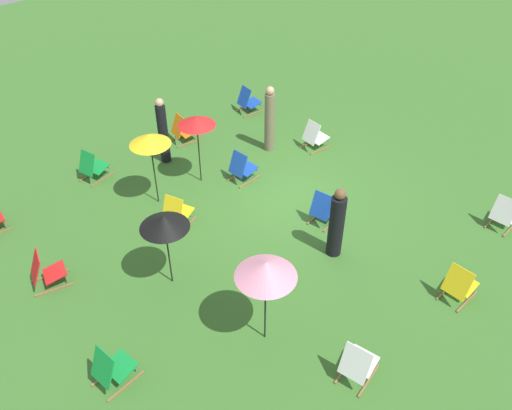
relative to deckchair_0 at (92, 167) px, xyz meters
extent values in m
plane|color=#386B28|center=(-4.20, -2.92, -0.37)|extent=(40.00, 40.00, 0.00)
cube|color=olive|center=(-0.20, -0.10, -0.35)|extent=(0.19, 0.75, 0.04)
cube|color=olive|center=(0.23, -0.01, -0.35)|extent=(0.19, 0.75, 0.04)
cube|color=#148C38|center=(0.03, -0.15, -0.10)|extent=(0.56, 0.52, 0.13)
cube|color=#148C38|center=(-0.03, 0.14, 0.18)|extent=(0.52, 0.34, 0.57)
cylinder|color=olive|center=(0.07, -0.35, -0.17)|extent=(0.44, 0.11, 0.03)
cylinder|color=olive|center=(-0.20, 2.48, -0.17)|extent=(0.44, 0.10, 0.03)
cube|color=olive|center=(-3.27, -5.21, -0.35)|extent=(0.14, 0.76, 0.04)
cube|color=olive|center=(-2.83, -5.27, -0.35)|extent=(0.14, 0.76, 0.04)
cube|color=white|center=(-3.06, -5.34, -0.10)|extent=(0.54, 0.50, 0.13)
cube|color=white|center=(-3.02, -5.04, 0.18)|extent=(0.51, 0.31, 0.57)
cylinder|color=olive|center=(-3.09, -5.54, -0.17)|extent=(0.44, 0.09, 0.03)
cube|color=olive|center=(-3.20, -0.49, -0.35)|extent=(0.27, 0.73, 0.04)
cube|color=olive|center=(-2.78, -0.36, -0.35)|extent=(0.27, 0.73, 0.04)
cube|color=yellow|center=(-2.96, -0.52, -0.10)|extent=(0.59, 0.56, 0.13)
cube|color=yellow|center=(-3.05, -0.23, 0.18)|extent=(0.53, 0.38, 0.57)
cylinder|color=olive|center=(-2.90, -0.71, -0.17)|extent=(0.43, 0.16, 0.03)
cube|color=olive|center=(-8.87, -2.91, -0.35)|extent=(0.06, 0.76, 0.04)
cube|color=olive|center=(-8.43, -2.93, -0.35)|extent=(0.06, 0.76, 0.04)
cube|color=yellow|center=(-8.66, -3.02, -0.10)|extent=(0.49, 0.45, 0.13)
cube|color=yellow|center=(-8.65, -2.72, 0.18)|extent=(0.49, 0.26, 0.57)
cylinder|color=olive|center=(-8.66, -3.22, -0.17)|extent=(0.44, 0.04, 0.03)
cube|color=olive|center=(-0.38, -2.83, -0.35)|extent=(0.17, 0.75, 0.04)
cube|color=olive|center=(0.05, -2.90, -0.35)|extent=(0.17, 0.75, 0.04)
cube|color=orange|center=(-0.19, -2.96, -0.10)|extent=(0.55, 0.51, 0.13)
cube|color=orange|center=(-0.13, -2.67, 0.18)|extent=(0.52, 0.33, 0.57)
cylinder|color=olive|center=(-0.22, -3.16, -0.17)|extent=(0.44, 0.11, 0.03)
cube|color=olive|center=(-2.87, 2.67, -0.35)|extent=(0.26, 0.74, 0.04)
cube|color=olive|center=(-2.45, 2.54, -0.35)|extent=(0.26, 0.74, 0.04)
cube|color=red|center=(-2.69, 2.51, -0.10)|extent=(0.59, 0.56, 0.13)
cube|color=red|center=(-2.60, 2.79, 0.18)|extent=(0.53, 0.38, 0.57)
cylinder|color=olive|center=(-2.75, 2.32, -0.17)|extent=(0.43, 0.16, 0.03)
cube|color=olive|center=(-2.96, -2.74, -0.35)|extent=(0.05, 0.76, 0.04)
cube|color=olive|center=(-2.52, -2.73, -0.35)|extent=(0.05, 0.76, 0.04)
cube|color=#1947B7|center=(-2.74, -2.83, -0.10)|extent=(0.49, 0.44, 0.13)
cube|color=#1947B7|center=(-2.74, -2.53, 0.18)|extent=(0.49, 0.26, 0.57)
cylinder|color=olive|center=(-2.73, -3.03, -0.17)|extent=(0.44, 0.04, 0.03)
cube|color=olive|center=(-0.41, -5.38, -0.35)|extent=(0.17, 0.75, 0.04)
cube|color=olive|center=(0.02, -5.46, -0.35)|extent=(0.17, 0.75, 0.04)
cube|color=#1947B7|center=(-0.22, -5.52, -0.10)|extent=(0.55, 0.51, 0.13)
cube|color=#1947B7|center=(-0.16, -5.22, 0.18)|extent=(0.52, 0.33, 0.57)
cylinder|color=olive|center=(-0.25, -5.72, -0.17)|extent=(0.44, 0.11, 0.03)
cube|color=olive|center=(-8.51, -5.67, -0.35)|extent=(0.05, 0.76, 0.04)
cube|color=olive|center=(-8.07, -5.66, -0.35)|extent=(0.05, 0.76, 0.04)
cube|color=white|center=(-8.29, -5.77, -0.10)|extent=(0.49, 0.44, 0.13)
cube|color=white|center=(-8.29, -5.47, 0.18)|extent=(0.48, 0.26, 0.57)
cylinder|color=olive|center=(-8.28, -5.97, -0.17)|extent=(0.44, 0.04, 0.03)
cube|color=olive|center=(-5.50, -2.93, -0.35)|extent=(0.14, 0.76, 0.04)
cube|color=olive|center=(-5.07, -2.87, -0.35)|extent=(0.14, 0.76, 0.04)
cube|color=#1947B7|center=(-5.27, -3.00, -0.10)|extent=(0.53, 0.49, 0.13)
cube|color=#1947B7|center=(-5.31, -2.70, 0.18)|extent=(0.51, 0.31, 0.57)
cylinder|color=olive|center=(-5.24, -3.20, -0.17)|extent=(0.44, 0.09, 0.03)
cube|color=olive|center=(-5.74, 2.88, -0.35)|extent=(0.09, 0.76, 0.04)
cube|color=olive|center=(-5.30, 2.91, -0.35)|extent=(0.09, 0.76, 0.04)
cube|color=#148C38|center=(-5.51, 2.80, -0.10)|extent=(0.51, 0.47, 0.13)
cube|color=#148C38|center=(-5.53, 3.10, 0.18)|extent=(0.50, 0.28, 0.57)
cylinder|color=olive|center=(-5.49, 2.60, -0.17)|extent=(0.44, 0.06, 0.03)
cube|color=olive|center=(-8.55, -0.10, -0.35)|extent=(0.16, 0.76, 0.04)
cube|color=olive|center=(-8.11, -0.03, -0.35)|extent=(0.16, 0.76, 0.04)
cube|color=white|center=(-8.32, -0.16, -0.10)|extent=(0.54, 0.50, 0.13)
cube|color=white|center=(-8.36, 0.14, 0.18)|extent=(0.51, 0.32, 0.57)
cylinder|color=olive|center=(-8.28, -0.36, -0.17)|extent=(0.44, 0.10, 0.03)
cylinder|color=black|center=(-1.96, -0.58, 0.56)|extent=(0.03, 0.03, 1.86)
cone|color=yellow|center=(-1.96, -0.58, 1.39)|extent=(0.95, 0.95, 0.26)
cylinder|color=black|center=(-4.34, 0.83, 0.48)|extent=(0.03, 0.03, 1.69)
cone|color=black|center=(-4.34, 0.83, 1.21)|extent=(0.96, 0.96, 0.27)
cylinder|color=black|center=(-2.01, -1.90, 0.54)|extent=(0.03, 0.03, 1.81)
cone|color=red|center=(-2.01, -1.90, 1.36)|extent=(0.93, 0.93, 0.22)
cylinder|color=black|center=(-6.65, 0.48, 0.56)|extent=(0.03, 0.03, 1.86)
cone|color=pink|center=(-6.65, 0.48, 1.37)|extent=(1.06, 1.06, 0.32)
cylinder|color=#72664C|center=(-2.18, -4.25, 0.47)|extent=(0.39, 0.39, 1.67)
sphere|color=tan|center=(-2.18, -4.25, 1.41)|extent=(0.23, 0.23, 0.23)
cylinder|color=black|center=(-0.63, -1.83, 0.45)|extent=(0.35, 0.35, 1.65)
sphere|color=tan|center=(-0.63, -1.83, 1.37)|extent=(0.22, 0.22, 0.22)
cylinder|color=black|center=(-6.12, -2.18, 0.37)|extent=(0.45, 0.45, 1.47)
sphere|color=brown|center=(-6.12, -2.18, 1.21)|extent=(0.23, 0.23, 0.23)
camera|label=1|loc=(-10.85, 4.89, 7.45)|focal=36.70mm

